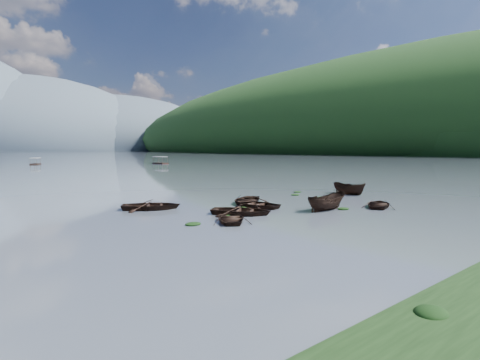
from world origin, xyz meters
TOP-DOWN VIEW (x-y plane):
  - ground_plane at (0.00, 0.00)m, footprint 2400.00×2400.00m
  - right_hill_far at (460.00, 220.00)m, footprint 520.00×1200.00m
  - haze_mtn_c at (140.00, 900.00)m, footprint 520.00×520.00m
  - haze_mtn_d at (320.00, 900.00)m, footprint 520.00×520.00m
  - rowboat_0 at (-5.18, 5.46)m, footprint 5.55×5.78m
  - rowboat_1 at (-7.38, 3.87)m, footprint 4.47×4.79m
  - rowboat_2 at (1.67, 2.60)m, footprint 4.31×1.67m
  - rowboat_3 at (-1.77, 7.52)m, footprint 4.08×4.98m
  - rowboat_4 at (6.73, 0.83)m, footprint 4.92×4.43m
  - rowboat_5 at (12.45, 7.89)m, footprint 1.70×4.22m
  - rowboat_6 at (-9.47, 12.21)m, footprint 5.93×5.43m
  - rowboat_7 at (-1.07, 9.68)m, footprint 5.88×5.58m
  - weed_clump_0 at (-6.43, 5.57)m, footprint 1.05×0.86m
  - weed_clump_1 at (-3.27, 7.60)m, footprint 0.94×0.75m
  - weed_clump_2 at (3.11, 1.95)m, footprint 1.08×0.87m
  - weed_clump_3 at (7.05, 11.07)m, footprint 1.03×0.87m
  - weed_clump_4 at (7.42, 7.60)m, footprint 1.26×1.00m
  - weed_clump_5 at (-10.17, 4.45)m, footprint 1.14×0.92m
  - weed_clump_6 at (-4.42, 8.28)m, footprint 1.02×0.85m
  - weed_clump_7 at (9.24, 12.76)m, footprint 1.02×0.82m
  - pontoon_centre at (0.94, 117.64)m, footprint 4.24×5.84m
  - pontoon_right at (35.02, 98.15)m, footprint 3.27×6.30m

SIDE VIEW (x-z plane):
  - ground_plane at x=0.00m, z-range 0.00..0.00m
  - right_hill_far at x=460.00m, z-range -95.00..95.00m
  - haze_mtn_c at x=140.00m, z-range -130.00..130.00m
  - haze_mtn_d at x=320.00m, z-range -110.00..110.00m
  - rowboat_0 at x=-5.18m, z-range -0.49..0.49m
  - rowboat_1 at x=-7.38m, z-range -0.40..0.40m
  - rowboat_2 at x=1.67m, z-range -0.83..0.83m
  - rowboat_3 at x=-1.77m, z-range -0.45..0.45m
  - rowboat_4 at x=6.73m, z-range -0.42..0.42m
  - rowboat_5 at x=12.45m, z-range -0.81..0.81m
  - rowboat_6 at x=-9.47m, z-range -0.50..0.50m
  - rowboat_7 at x=-1.07m, z-range -0.50..0.50m
  - weed_clump_0 at x=-6.43m, z-range -0.11..0.11m
  - weed_clump_1 at x=-3.27m, z-range -0.10..0.10m
  - weed_clump_2 at x=3.11m, z-range -0.12..0.12m
  - weed_clump_3 at x=7.05m, z-range -0.11..0.11m
  - weed_clump_4 at x=7.42m, z-range -0.13..0.13m
  - weed_clump_5 at x=-10.17m, z-range -0.12..0.12m
  - weed_clump_6 at x=-4.42m, z-range -0.11..0.11m
  - weed_clump_7 at x=9.24m, z-range -0.11..0.11m
  - pontoon_centre at x=0.94m, z-range -1.03..1.03m
  - pontoon_right at x=35.02m, z-range -1.16..1.16m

